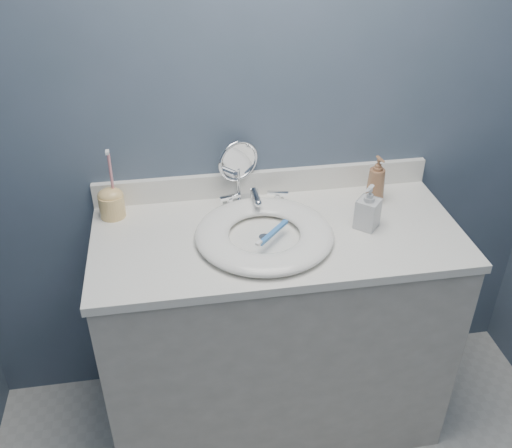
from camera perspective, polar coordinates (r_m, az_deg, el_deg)
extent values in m
cube|color=#435465|center=(1.97, 0.80, 11.38)|extent=(2.20, 0.02, 2.40)
cube|color=beige|center=(2.17, 1.92, -10.82)|extent=(1.20, 0.55, 0.85)
cube|color=white|center=(1.89, 2.17, -1.20)|extent=(1.22, 0.57, 0.03)
cube|color=white|center=(2.08, 0.80, 4.21)|extent=(1.22, 0.02, 0.09)
cylinder|color=silver|center=(1.85, 0.84, -1.38)|extent=(0.04, 0.04, 0.01)
cube|color=silver|center=(2.02, -0.20, 2.01)|extent=(0.22, 0.05, 0.01)
cylinder|color=silver|center=(2.01, -0.20, 2.71)|extent=(0.03, 0.03, 0.06)
cylinder|color=silver|center=(1.96, 0.01, 2.73)|extent=(0.02, 0.09, 0.02)
sphere|color=silver|center=(1.92, 0.23, 2.06)|extent=(0.03, 0.03, 0.03)
cylinder|color=silver|center=(2.00, -2.60, 2.19)|extent=(0.02, 0.02, 0.03)
cube|color=silver|center=(1.99, -2.61, 2.71)|extent=(0.08, 0.03, 0.01)
cylinder|color=silver|center=(2.03, 2.18, 2.59)|extent=(0.02, 0.02, 0.03)
cube|color=silver|center=(2.02, 2.19, 3.11)|extent=(0.08, 0.03, 0.01)
cylinder|color=silver|center=(2.07, -1.72, 2.73)|extent=(0.09, 0.09, 0.01)
cylinder|color=silver|center=(2.04, -1.74, 4.12)|extent=(0.01, 0.01, 0.11)
torus|color=silver|center=(2.00, -1.79, 6.34)|extent=(0.15, 0.07, 0.15)
cylinder|color=white|center=(2.00, -1.79, 6.34)|extent=(0.12, 0.05, 0.13)
imported|color=#8F6040|center=(2.06, 11.95, 4.39)|extent=(0.08, 0.08, 0.17)
imported|color=silver|center=(1.90, 11.17, 1.68)|extent=(0.10, 0.10, 0.16)
cylinder|color=#F0C478|center=(2.01, -14.20, 1.77)|extent=(0.09, 0.09, 0.08)
ellipsoid|color=#F0C478|center=(1.99, -14.36, 2.78)|extent=(0.09, 0.07, 0.05)
cylinder|color=pink|center=(1.95, -14.29, 4.75)|extent=(0.02, 0.03, 0.16)
cube|color=white|center=(1.90, -14.65, 6.97)|extent=(0.01, 0.02, 0.01)
cube|color=#3A7DCE|center=(1.80, 1.77, -0.85)|extent=(0.12, 0.12, 0.01)
cube|color=white|center=(1.74, 0.29, -1.92)|extent=(0.02, 0.02, 0.01)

